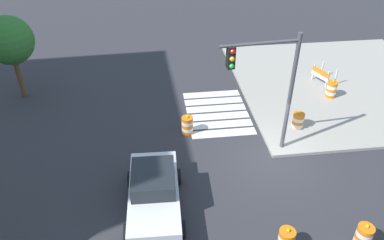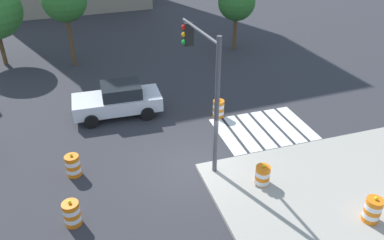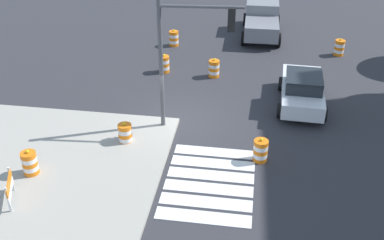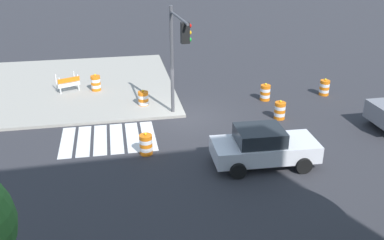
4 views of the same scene
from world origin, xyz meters
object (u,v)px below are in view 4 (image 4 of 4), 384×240
(traffic_barrel_on_sidewalk, at_px, (96,83))
(traffic_light_pole, at_px, (177,47))
(traffic_barrel_near_corner, at_px, (280,110))
(traffic_barrel_median_far, at_px, (146,144))
(sports_car, at_px, (263,146))
(traffic_barrel_far_curb, at_px, (265,93))
(traffic_barrel_lane_center, at_px, (324,88))
(traffic_barrel_crosswalk_end, at_px, (143,99))
(construction_barricade, at_px, (68,82))

(traffic_barrel_on_sidewalk, height_order, traffic_light_pole, traffic_light_pole)
(traffic_barrel_near_corner, relative_size, traffic_barrel_median_far, 1.00)
(sports_car, distance_m, traffic_light_pole, 6.37)
(traffic_barrel_far_curb, distance_m, traffic_light_pole, 6.76)
(traffic_barrel_lane_center, distance_m, traffic_light_pole, 10.00)
(traffic_barrel_far_curb, relative_size, traffic_light_pole, 0.19)
(sports_car, bearing_deg, traffic_barrel_far_curb, -110.29)
(traffic_barrel_on_sidewalk, xyz_separation_m, traffic_light_pole, (-4.13, 5.24, 3.31))
(traffic_barrel_on_sidewalk, bearing_deg, traffic_barrel_crosswalk_end, 132.24)
(traffic_barrel_near_corner, xyz_separation_m, construction_barricade, (10.93, -5.84, 0.27))
(traffic_barrel_crosswalk_end, distance_m, traffic_barrel_far_curb, 6.93)
(traffic_light_pole, bearing_deg, traffic_barrel_median_far, 58.09)
(construction_barricade, bearing_deg, traffic_barrel_lane_center, 168.52)
(traffic_barrel_crosswalk_end, distance_m, construction_barricade, 5.12)
(sports_car, relative_size, traffic_barrel_lane_center, 4.28)
(traffic_barrel_median_far, distance_m, traffic_barrel_lane_center, 12.23)
(traffic_barrel_median_far, bearing_deg, traffic_barrel_near_corner, -160.24)
(traffic_barrel_median_far, height_order, traffic_barrel_far_curb, same)
(traffic_barrel_on_sidewalk, bearing_deg, construction_barricade, -4.14)
(traffic_barrel_near_corner, bearing_deg, traffic_light_pole, -5.30)
(traffic_barrel_median_far, bearing_deg, traffic_barrel_far_curb, -144.24)
(construction_barricade, bearing_deg, traffic_barrel_far_curb, 164.11)
(traffic_barrel_median_far, distance_m, traffic_light_pole, 4.98)
(traffic_barrel_crosswalk_end, height_order, traffic_barrel_far_curb, same)
(construction_barricade, xyz_separation_m, traffic_light_pole, (-5.72, 5.36, 3.19))
(traffic_barrel_far_curb, bearing_deg, traffic_barrel_on_sidewalk, -17.76)
(traffic_barrel_on_sidewalk, relative_size, traffic_light_pole, 0.19)
(traffic_barrel_near_corner, height_order, traffic_barrel_far_curb, same)
(construction_barricade, bearing_deg, traffic_barrel_on_sidewalk, 175.86)
(traffic_light_pole, bearing_deg, traffic_barrel_far_curb, -157.77)
(traffic_barrel_median_far, bearing_deg, traffic_barrel_lane_center, -153.86)
(traffic_barrel_near_corner, bearing_deg, traffic_barrel_on_sidewalk, -31.50)
(traffic_barrel_near_corner, height_order, traffic_barrel_median_far, same)
(traffic_barrel_near_corner, height_order, construction_barricade, construction_barricade)
(traffic_barrel_near_corner, xyz_separation_m, traffic_barrel_on_sidewalk, (9.35, -5.73, 0.15))
(traffic_light_pole, bearing_deg, construction_barricade, -43.14)
(traffic_barrel_crosswalk_end, xyz_separation_m, traffic_barrel_on_sidewalk, (2.58, -2.84, 0.15))
(traffic_barrel_lane_center, relative_size, traffic_light_pole, 0.19)
(traffic_barrel_near_corner, distance_m, traffic_barrel_lane_center, 4.80)
(traffic_barrel_on_sidewalk, bearing_deg, traffic_light_pole, 128.23)
(traffic_barrel_lane_center, bearing_deg, traffic_light_pole, 14.50)
(traffic_barrel_lane_center, height_order, construction_barricade, construction_barricade)
(traffic_barrel_near_corner, height_order, traffic_light_pole, traffic_light_pole)
(traffic_barrel_near_corner, xyz_separation_m, traffic_barrel_far_curb, (-0.16, -2.68, 0.00))
(construction_barricade, bearing_deg, traffic_barrel_near_corner, 151.88)
(traffic_barrel_crosswalk_end, relative_size, traffic_barrel_on_sidewalk, 1.00)
(traffic_barrel_on_sidewalk, bearing_deg, traffic_barrel_lane_center, 167.66)
(sports_car, height_order, traffic_barrel_median_far, sports_car)
(sports_car, relative_size, traffic_barrel_far_curb, 4.28)
(traffic_barrel_near_corner, xyz_separation_m, traffic_barrel_median_far, (7.11, 2.55, 0.00))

